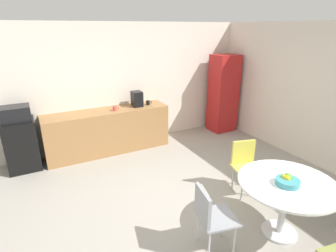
% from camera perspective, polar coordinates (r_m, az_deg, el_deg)
% --- Properties ---
extents(ground_plane, '(6.00, 6.00, 0.00)m').
position_cam_1_polar(ground_plane, '(3.95, 4.68, -18.99)').
color(ground_plane, '#9E998E').
extents(wall_back, '(6.00, 0.10, 2.60)m').
position_cam_1_polar(wall_back, '(5.92, -10.82, 8.34)').
color(wall_back, silver).
rests_on(wall_back, ground_plane).
extents(counter_block, '(2.52, 0.60, 0.90)m').
position_cam_1_polar(counter_block, '(5.74, -12.56, -1.03)').
color(counter_block, '#9E7042').
rests_on(counter_block, ground_plane).
extents(mini_fridge, '(0.54, 0.54, 0.94)m').
position_cam_1_polar(mini_fridge, '(5.58, -28.65, -3.56)').
color(mini_fridge, black).
rests_on(mini_fridge, ground_plane).
extents(microwave, '(0.48, 0.38, 0.26)m').
position_cam_1_polar(microwave, '(5.39, -29.71, 2.30)').
color(microwave, black).
rests_on(microwave, mini_fridge).
extents(locker_cabinet, '(0.60, 0.50, 1.88)m').
position_cam_1_polar(locker_cabinet, '(6.81, 11.66, 6.75)').
color(locker_cabinet, '#B21E1E').
rests_on(locker_cabinet, ground_plane).
extents(round_table, '(1.17, 1.17, 0.75)m').
position_cam_1_polar(round_table, '(3.64, 23.86, -12.59)').
color(round_table, silver).
rests_on(round_table, ground_plane).
extents(chair_yellow, '(0.52, 0.52, 0.83)m').
position_cam_1_polar(chair_yellow, '(4.40, 16.15, -7.16)').
color(chair_yellow, silver).
rests_on(chair_yellow, ground_plane).
extents(chair_gray, '(0.50, 0.50, 0.83)m').
position_cam_1_polar(chair_gray, '(3.22, 8.86, -17.82)').
color(chair_gray, silver).
rests_on(chair_gray, ground_plane).
extents(fruit_bowl, '(0.27, 0.27, 0.13)m').
position_cam_1_polar(fruit_bowl, '(3.50, 24.06, -10.61)').
color(fruit_bowl, teal).
rests_on(fruit_bowl, round_table).
extents(mug_white, '(0.13, 0.08, 0.09)m').
position_cam_1_polar(mug_white, '(5.53, -11.23, 3.72)').
color(mug_white, '#D84C4C').
rests_on(mug_white, counter_block).
extents(mug_green, '(0.13, 0.08, 0.09)m').
position_cam_1_polar(mug_green, '(5.86, -4.25, 4.98)').
color(mug_green, black).
rests_on(mug_green, counter_block).
extents(coffee_maker, '(0.20, 0.24, 0.32)m').
position_cam_1_polar(coffee_maker, '(5.75, -6.63, 5.76)').
color(coffee_maker, black).
rests_on(coffee_maker, counter_block).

